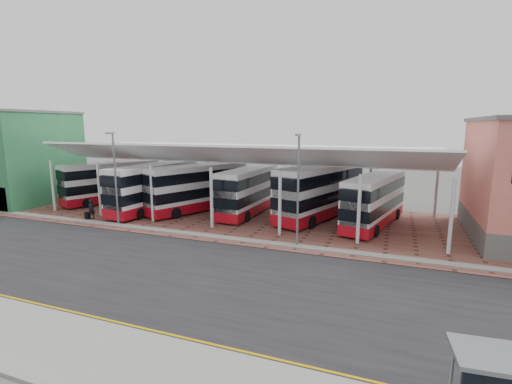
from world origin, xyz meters
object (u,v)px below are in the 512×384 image
Objects in this scene: bus_5 at (375,201)px; bus_4 at (321,192)px; bus_1 at (155,187)px; bus_0 at (112,182)px; bus_2 at (198,188)px; pedestrian at (92,209)px; bus_3 at (250,191)px.

bus_4 is at bearing 179.32° from bus_5.
bus_1 is 1.07× the size of bus_5.
bus_0 is 11.42m from bus_2.
pedestrian is (-19.75, -8.17, -1.55)m from bus_4.
bus_3 is at bearing -170.02° from bus_5.
bus_2 is at bearing 20.34° from bus_0.
bus_0 is at bearing -175.92° from bus_3.
pedestrian is (-3.31, -5.23, -1.42)m from bus_1.
pedestrian is at bearing -115.11° from bus_2.
bus_3 reaches higher than pedestrian.
bus_3 is 1.00× the size of bus_5.
bus_1 is 1.02× the size of bus_2.
bus_4 is at bearing 6.82° from bus_3.
bus_0 reaches higher than pedestrian.
bus_4 is 1.13× the size of bus_5.
bus_3 is at bearing 19.25° from bus_1.
bus_0 is 1.01× the size of bus_5.
bus_1 reaches higher than pedestrian.
bus_1 reaches higher than bus_2.
bus_3 is (5.31, 0.96, -0.10)m from bus_2.
bus_2 is (4.19, 1.44, -0.02)m from bus_1.
bus_2 is (11.41, -0.44, 0.09)m from bus_0.
bus_4 is (6.93, 0.55, 0.25)m from bus_3.
bus_0 is 6.00× the size of pedestrian.
bus_4 is (23.66, 1.06, 0.24)m from bus_0.
bus_2 is at bearing -154.48° from bus_4.
bus_0 is 8.21m from pedestrian.
bus_0 is at bearing -158.92° from bus_2.
bus_5 is (17.15, 0.30, -0.15)m from bus_2.
bus_4 is (12.25, 1.51, 0.15)m from bus_2.
bus_4 reaches higher than bus_3.
bus_0 is at bearing 43.62° from pedestrian.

